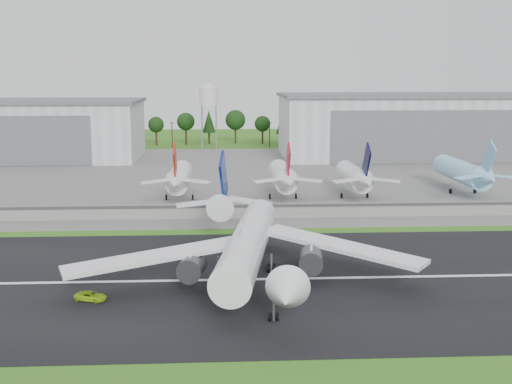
{
  "coord_description": "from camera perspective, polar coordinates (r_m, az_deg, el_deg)",
  "views": [
    {
      "loc": [
        0.65,
        -89.69,
        32.94
      ],
      "look_at": [
        7.45,
        40.0,
        9.0
      ],
      "focal_mm": 45.0,
      "sensor_mm": 36.0,
      "label": 1
    }
  ],
  "objects": [
    {
      "name": "ground",
      "position": [
        95.55,
        -3.25,
        -9.74
      ],
      "size": [
        600.0,
        600.0,
        0.0
      ],
      "primitive_type": "plane",
      "color": "#3A6618",
      "rests_on": "ground"
    },
    {
      "name": "runway",
      "position": [
        104.98,
        -3.24,
        -7.83
      ],
      "size": [
        320.0,
        60.0,
        0.1
      ],
      "primitive_type": "cube",
      "color": "black",
      "rests_on": "ground"
    },
    {
      "name": "runway_centerline",
      "position": [
        104.96,
        -3.24,
        -7.8
      ],
      "size": [
        220.0,
        1.0,
        0.02
      ],
      "primitive_type": "cube",
      "color": "white",
      "rests_on": "runway"
    },
    {
      "name": "apron",
      "position": [
        212.25,
        -3.14,
        1.52
      ],
      "size": [
        320.0,
        150.0,
        0.1
      ],
      "primitive_type": "cube",
      "color": "slate",
      "rests_on": "ground"
    },
    {
      "name": "blast_fence",
      "position": [
        147.99,
        -3.19,
        -1.72
      ],
      "size": [
        240.0,
        0.61,
        3.5
      ],
      "color": "gray",
      "rests_on": "ground"
    },
    {
      "name": "hangar_west",
      "position": [
        267.93,
        -20.6,
        5.22
      ],
      "size": [
        97.0,
        44.0,
        23.2
      ],
      "color": "silver",
      "rests_on": "ground"
    },
    {
      "name": "hangar_east",
      "position": [
        266.02,
        13.31,
        5.79
      ],
      "size": [
        102.0,
        47.0,
        25.2
      ],
      "color": "silver",
      "rests_on": "ground"
    },
    {
      "name": "water_tower",
      "position": [
        274.87,
        -4.22,
        8.67
      ],
      "size": [
        8.4,
        8.4,
        29.4
      ],
      "color": "#99999E",
      "rests_on": "ground"
    },
    {
      "name": "utility_poles",
      "position": [
        291.56,
        -3.12,
        3.94
      ],
      "size": [
        230.0,
        3.0,
        12.0
      ],
      "primitive_type": null,
      "color": "black",
      "rests_on": "ground"
    },
    {
      "name": "treeline",
      "position": [
        306.46,
        -3.11,
        4.26
      ],
      "size": [
        320.0,
        16.0,
        22.0
      ],
      "primitive_type": null,
      "color": "black",
      "rests_on": "ground"
    },
    {
      "name": "main_airliner",
      "position": [
        103.22,
        -0.64,
        -5.32
      ],
      "size": [
        56.65,
        59.18,
        18.17
      ],
      "rotation": [
        0.0,
        0.0,
        2.99
      ],
      "color": "white",
      "rests_on": "runway"
    },
    {
      "name": "ground_vehicle",
      "position": [
        98.58,
        -14.47,
        -8.95
      ],
      "size": [
        5.23,
        3.59,
        1.33
      ],
      "primitive_type": "imported",
      "rotation": [
        0.0,
        0.0,
        1.25
      ],
      "color": "#9ED118",
      "rests_on": "runway"
    },
    {
      "name": "parked_jet_red_a",
      "position": [
        168.79,
        -6.88,
        1.26
      ],
      "size": [
        7.36,
        31.29,
        16.73
      ],
      "color": "white",
      "rests_on": "ground"
    },
    {
      "name": "parked_jet_red_b",
      "position": [
        169.15,
        2.46,
        1.35
      ],
      "size": [
        7.36,
        31.29,
        16.74
      ],
      "color": "white",
      "rests_on": "ground"
    },
    {
      "name": "parked_jet_navy",
      "position": [
        172.06,
        8.89,
        1.33
      ],
      "size": [
        7.36,
        31.29,
        16.56
      ],
      "color": "white",
      "rests_on": "ground"
    },
    {
      "name": "parked_jet_skyblue",
      "position": [
        185.79,
        18.14,
        1.67
      ],
      "size": [
        7.36,
        37.29,
        16.83
      ],
      "color": "#93D6FF",
      "rests_on": "ground"
    }
  ]
}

